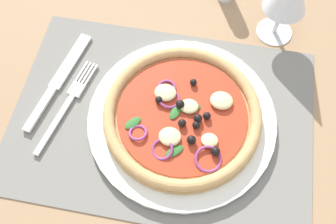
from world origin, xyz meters
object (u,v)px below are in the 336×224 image
at_px(pizza, 182,114).
at_px(knife, 59,79).
at_px(plate, 182,118).
at_px(fork, 69,101).

relative_size(pizza, knife, 1.23).
bearing_deg(plate, knife, 170.57).
bearing_deg(knife, fork, -129.46).
bearing_deg(plate, pizza, -61.95).
relative_size(fork, knife, 0.90).
height_order(plate, fork, plate).
bearing_deg(pizza, knife, 170.47).
bearing_deg(pizza, fork, -179.93).
distance_m(plate, knife, 0.22).
distance_m(pizza, knife, 0.22).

